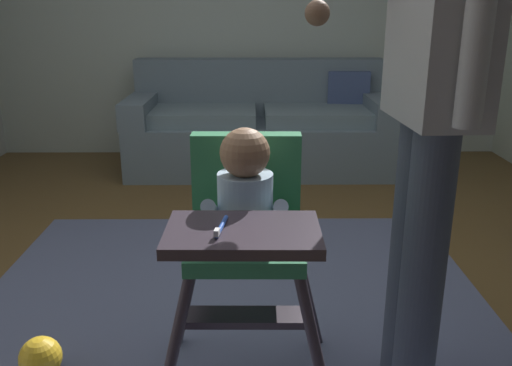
# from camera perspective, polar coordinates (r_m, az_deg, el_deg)

# --- Properties ---
(ground) EXTENTS (6.06, 6.82, 0.10)m
(ground) POSITION_cam_1_polar(r_m,az_deg,el_deg) (2.59, -0.69, -12.66)
(ground) COLOR brown
(area_rug) EXTENTS (2.29, 2.68, 0.01)m
(area_rug) POSITION_cam_1_polar(r_m,az_deg,el_deg) (2.23, -2.76, -16.67)
(area_rug) COLOR slate
(area_rug) RESTS_ON ground
(couch) EXTENTS (2.09, 0.86, 0.86)m
(couch) POSITION_cam_1_polar(r_m,az_deg,el_deg) (4.45, 0.51, 5.79)
(couch) COLOR slate
(couch) RESTS_ON ground
(high_chair) EXTENTS (0.62, 0.73, 0.94)m
(high_chair) POSITION_cam_1_polar(r_m,az_deg,el_deg) (1.70, -1.11, -3.81)
(high_chair) COLOR #382E38
(high_chair) RESTS_ON ground
(adult_standing) EXTENTS (0.53, 0.50, 1.74)m
(adult_standing) POSITION_cam_1_polar(r_m,az_deg,el_deg) (1.72, 17.84, 7.68)
(adult_standing) COLOR #3F4554
(adult_standing) RESTS_ON ground
(toy_ball) EXTENTS (0.15, 0.15, 0.15)m
(toy_ball) POSITION_cam_1_polar(r_m,az_deg,el_deg) (2.18, -21.66, -16.64)
(toy_ball) COLOR gold
(toy_ball) RESTS_ON ground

